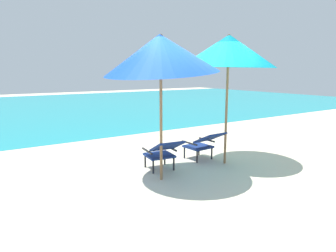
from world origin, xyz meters
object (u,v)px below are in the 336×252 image
at_px(lounge_chair_right, 204,143).
at_px(beach_umbrella_left, 161,54).
at_px(beach_umbrella_right, 228,51).
at_px(lounge_chair_left, 163,151).

distance_m(lounge_chair_right, beach_umbrella_left, 2.35).
xyz_separation_m(beach_umbrella_left, beach_umbrella_right, (1.66, 0.10, 0.11)).
bearing_deg(beach_umbrella_right, lounge_chair_right, 123.08).
bearing_deg(beach_umbrella_right, beach_umbrella_left, -176.65).
xyz_separation_m(lounge_chair_left, beach_umbrella_right, (1.39, -0.27, 1.93)).
bearing_deg(lounge_chair_left, beach_umbrella_left, -126.01).
bearing_deg(lounge_chair_right, beach_umbrella_right, -56.92).
height_order(lounge_chair_left, beach_umbrella_right, beach_umbrella_right).
distance_m(lounge_chair_left, beach_umbrella_right, 2.39).
bearing_deg(lounge_chair_left, beach_umbrella_right, -11.17).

